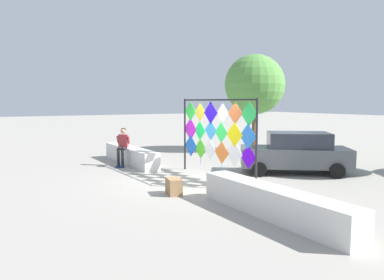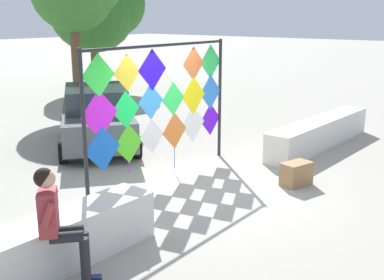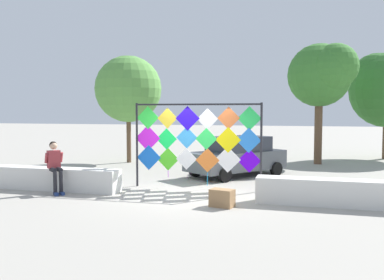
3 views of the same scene
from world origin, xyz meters
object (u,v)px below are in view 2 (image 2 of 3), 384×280
seated_vendor (59,219)px  parked_car (97,116)px  cardboard_box_large (296,174)px  tree_broadleaf (95,5)px  kite_display_rack (163,98)px

seated_vendor → parked_car: bearing=46.8°
parked_car → cardboard_box_large: (0.53, -5.24, -0.52)m
parked_car → cardboard_box_large: bearing=-84.2°
parked_car → tree_broadleaf: tree_broadleaf is taller
kite_display_rack → seated_vendor: kite_display_rack is taller
cardboard_box_large → tree_broadleaf: tree_broadleaf is taller
seated_vendor → tree_broadleaf: (10.95, 12.47, 2.73)m
seated_vendor → parked_car: 6.66m
parked_car → seated_vendor: bearing=-133.2°
tree_broadleaf → kite_display_rack: bearing=-124.0°
seated_vendor → cardboard_box_large: (5.09, -0.40, -0.68)m
cardboard_box_large → parked_car: bearing=95.8°
kite_display_rack → parked_car: kite_display_rack is taller
kite_display_rack → parked_car: (0.75, 2.95, -0.87)m
tree_broadleaf → parked_car: bearing=-130.0°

